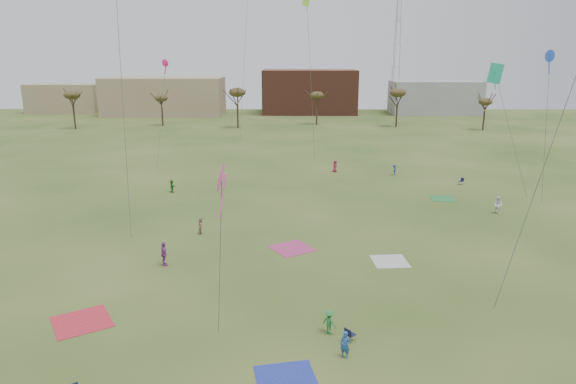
{
  "coord_description": "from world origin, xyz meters",
  "views": [
    {
      "loc": [
        0.36,
        -26.23,
        15.78
      ],
      "look_at": [
        0.0,
        12.0,
        5.5
      ],
      "focal_mm": 31.68,
      "sensor_mm": 36.0,
      "label": 1
    }
  ],
  "objects_px": {
    "flyer_near_center": "(329,322)",
    "camp_chair_right": "(461,183)",
    "flyer_near_right": "(345,345)",
    "camp_chair_center": "(350,337)",
    "radio_tower": "(397,43)"
  },
  "relations": [
    {
      "from": "camp_chair_right",
      "to": "radio_tower",
      "type": "relative_size",
      "value": 0.02
    },
    {
      "from": "flyer_near_center",
      "to": "flyer_near_right",
      "type": "bearing_deg",
      "value": 145.67
    },
    {
      "from": "camp_chair_center",
      "to": "camp_chair_right",
      "type": "distance_m",
      "value": 40.87
    },
    {
      "from": "camp_chair_center",
      "to": "radio_tower",
      "type": "height_order",
      "value": "radio_tower"
    },
    {
      "from": "flyer_near_right",
      "to": "radio_tower",
      "type": "bearing_deg",
      "value": 104.53
    },
    {
      "from": "flyer_near_right",
      "to": "camp_chair_center",
      "type": "bearing_deg",
      "value": 101.1
    },
    {
      "from": "flyer_near_center",
      "to": "camp_chair_center",
      "type": "xyz_separation_m",
      "value": [
        1.13,
        -0.84,
        -0.47
      ]
    },
    {
      "from": "flyer_near_right",
      "to": "radio_tower",
      "type": "distance_m",
      "value": 131.13
    },
    {
      "from": "flyer_near_center",
      "to": "camp_chair_right",
      "type": "bearing_deg",
      "value": -77.57
    },
    {
      "from": "radio_tower",
      "to": "camp_chair_right",
      "type": "bearing_deg",
      "value": -95.36
    },
    {
      "from": "flyer_near_center",
      "to": "camp_chair_right",
      "type": "xyz_separation_m",
      "value": [
        19.15,
        35.84,
        -0.47
      ]
    },
    {
      "from": "camp_chair_center",
      "to": "camp_chair_right",
      "type": "height_order",
      "value": "same"
    },
    {
      "from": "flyer_near_right",
      "to": "radio_tower",
      "type": "xyz_separation_m",
      "value": [
        26.79,
        127.03,
        18.44
      ]
    },
    {
      "from": "flyer_near_center",
      "to": "camp_chair_right",
      "type": "relative_size",
      "value": 1.68
    },
    {
      "from": "flyer_near_center",
      "to": "flyer_near_right",
      "type": "height_order",
      "value": "flyer_near_right"
    }
  ]
}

